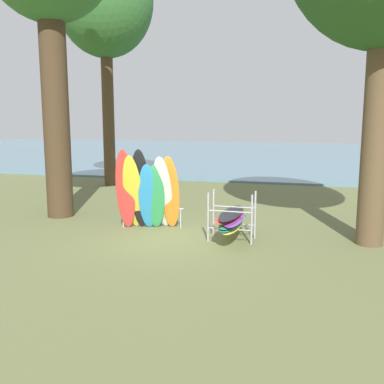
{
  "coord_description": "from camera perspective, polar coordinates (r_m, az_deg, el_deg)",
  "views": [
    {
      "loc": [
        3.63,
        -10.6,
        3.07
      ],
      "look_at": [
        0.37,
        0.83,
        1.1
      ],
      "focal_mm": 41.34,
      "sensor_mm": 36.0,
      "label": 1
    }
  ],
  "objects": [
    {
      "name": "lake_water",
      "position": [
        39.35,
        10.62,
        4.84
      ],
      "size": [
        80.0,
        36.0,
        0.1
      ],
      "primitive_type": "cube",
      "color": "slate",
      "rests_on": "ground"
    },
    {
      "name": "board_storage_rack",
      "position": [
        11.33,
        5.17,
        -3.47
      ],
      "size": [
        1.15,
        2.13,
        1.25
      ],
      "color": "#9EA0A5",
      "rests_on": "ground"
    },
    {
      "name": "tree_mid_behind",
      "position": [
        21.49,
        -11.17,
        22.81
      ],
      "size": [
        4.27,
        4.27,
        10.67
      ],
      "color": "#4C3823",
      "rests_on": "ground"
    },
    {
      "name": "ground_plane",
      "position": [
        11.62,
        -2.9,
        -5.92
      ],
      "size": [
        80.0,
        80.0,
        0.0
      ],
      "primitive_type": "plane",
      "color": "#60663D"
    },
    {
      "name": "leaning_board_pile",
      "position": [
        12.27,
        -5.79,
        -0.13
      ],
      "size": [
        1.81,
        1.22,
        2.29
      ],
      "color": "red",
      "rests_on": "ground"
    }
  ]
}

